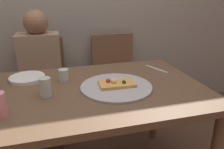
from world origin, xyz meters
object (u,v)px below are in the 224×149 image
object	(u,v)px
dining_table	(93,100)
tumbler_near	(64,75)
chair_right	(115,73)
tumbler_far	(45,87)
chair_left	(43,80)
plate_stack	(27,78)
pizza_slice_last	(116,83)
table_knife	(156,69)
guest_in_sweater	(41,73)
pizza_tray	(116,87)

from	to	relation	value
dining_table	tumbler_near	xyz separation A→B (m)	(-0.16, 0.17, 0.12)
tumbler_near	chair_right	xyz separation A→B (m)	(0.56, 0.68, -0.28)
dining_table	tumbler_near	bearing A→B (deg)	133.67
tumbler_far	chair_left	size ratio (longest dim) A/B	0.12
plate_stack	chair_right	bearing A→B (deg)	36.48
tumbler_near	pizza_slice_last	bearing A→B (deg)	-31.42
pizza_slice_last	table_knife	distance (m)	0.46
tumbler_near	guest_in_sweater	bearing A→B (deg)	107.62
tumbler_far	guest_in_sweater	world-z (taller)	guest_in_sweater
tumbler_far	table_knife	world-z (taller)	tumbler_far
tumbler_near	table_knife	size ratio (longest dim) A/B	0.37
pizza_tray	chair_right	size ratio (longest dim) A/B	0.49
guest_in_sweater	tumbler_near	bearing A→B (deg)	107.62
pizza_tray	chair_left	distance (m)	1.03
dining_table	guest_in_sweater	distance (m)	0.77
tumbler_far	table_knife	xyz separation A→B (m)	(0.81, 0.26, -0.05)
pizza_tray	chair_right	xyz separation A→B (m)	(0.25, 0.88, -0.25)
dining_table	table_knife	bearing A→B (deg)	22.27
chair_left	table_knife	bearing A→B (deg)	143.98
tumbler_far	chair_left	world-z (taller)	chair_left
table_knife	chair_right	size ratio (longest dim) A/B	0.24
plate_stack	chair_right	world-z (taller)	chair_right
plate_stack	chair_left	size ratio (longest dim) A/B	0.26
tumbler_far	guest_in_sweater	size ratio (longest dim) A/B	0.09
pizza_slice_last	chair_right	xyz separation A→B (m)	(0.25, 0.87, -0.26)
tumbler_near	chair_right	world-z (taller)	chair_right
table_knife	chair_right	distance (m)	0.69
dining_table	pizza_tray	world-z (taller)	pizza_tray
tumbler_near	guest_in_sweater	xyz separation A→B (m)	(-0.17, 0.53, -0.15)
chair_left	guest_in_sweater	world-z (taller)	guest_in_sweater
pizza_tray	tumbler_far	world-z (taller)	tumbler_far
pizza_slice_last	guest_in_sweater	distance (m)	0.87
table_knife	chair_left	bearing A→B (deg)	-146.78
dining_table	chair_left	world-z (taller)	chair_left
tumbler_near	chair_left	bearing A→B (deg)	103.89
chair_left	chair_right	distance (m)	0.73
dining_table	tumbler_far	size ratio (longest dim) A/B	12.63
pizza_slice_last	table_knife	xyz separation A→B (m)	(0.39, 0.24, -0.02)
tumbler_near	plate_stack	bearing A→B (deg)	158.11
chair_right	dining_table	bearing A→B (deg)	64.94
guest_in_sweater	plate_stack	bearing A→B (deg)	81.04
dining_table	plate_stack	distance (m)	0.49
tumbler_far	table_knife	bearing A→B (deg)	17.59
dining_table	table_knife	size ratio (longest dim) A/B	6.33
tumbler_far	chair_right	xyz separation A→B (m)	(0.67, 0.89, -0.29)
tumbler_near	pizza_tray	bearing A→B (deg)	-32.62
pizza_slice_last	guest_in_sweater	bearing A→B (deg)	123.49
tumbler_far	chair_left	xyz separation A→B (m)	(-0.05, 0.89, -0.29)
plate_stack	tumbler_near	bearing A→B (deg)	-21.89
pizza_tray	pizza_slice_last	distance (m)	0.02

